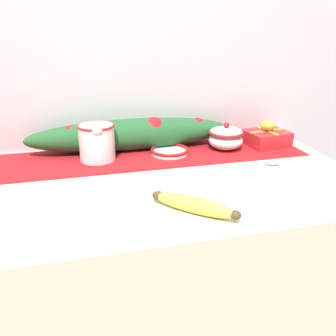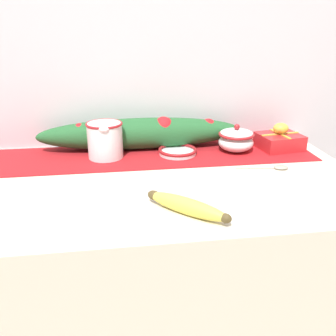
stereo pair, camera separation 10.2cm
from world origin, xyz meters
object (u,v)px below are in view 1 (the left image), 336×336
cream_pitcher (97,141)px  sugar_bowl (226,138)px  banana (194,205)px  gift_box (267,137)px  spoon (271,163)px  small_dish (170,151)px

cream_pitcher → sugar_bowl: bearing=-0.2°
banana → gift_box: gift_box is taller
cream_pitcher → spoon: 0.56m
sugar_bowl → gift_box: sugar_bowl is taller
small_dish → banana: size_ratio=0.70×
banana → gift_box: size_ratio=1.18×
small_dish → spoon: bearing=-31.1°
sugar_bowl → banana: 0.49m
sugar_bowl → gift_box: bearing=2.1°
banana → sugar_bowl: bearing=58.8°
small_dish → spoon: 0.33m
sugar_bowl → banana: (-0.25, -0.42, -0.02)m
cream_pitcher → spoon: size_ratio=0.87×
small_dish → gift_box: 0.37m
sugar_bowl → spoon: (0.08, -0.18, -0.04)m
sugar_bowl → spoon: bearing=-65.4°
gift_box → banana: bearing=-134.4°
cream_pitcher → small_dish: bearing=-1.3°
cream_pitcher → gift_box: size_ratio=0.89×
spoon → gift_box: gift_box is taller
cream_pitcher → sugar_bowl: size_ratio=1.15×
spoon → banana: bearing=-135.2°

